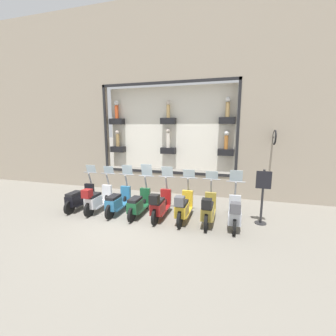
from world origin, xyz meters
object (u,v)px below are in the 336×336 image
(scooter_olive_1, at_px, (208,210))
(scooter_white_6, at_px, (97,199))
(scooter_black_7, at_px, (79,198))
(shop_sign_post, at_px, (263,195))
(scooter_yellow_2, at_px, (183,207))
(scooter_teal_5, at_px, (118,202))
(scooter_red_3, at_px, (160,205))
(scooter_silver_0, at_px, (235,213))
(scooter_green_4, at_px, (138,204))

(scooter_olive_1, bearing_deg, scooter_white_6, 90.11)
(scooter_black_7, relative_size, shop_sign_post, 1.02)
(scooter_yellow_2, relative_size, scooter_black_7, 1.01)
(scooter_olive_1, distance_m, scooter_teal_5, 3.19)
(scooter_olive_1, distance_m, scooter_red_3, 1.60)
(scooter_silver_0, bearing_deg, scooter_white_6, 90.00)
(scooter_olive_1, relative_size, scooter_yellow_2, 1.00)
(scooter_white_6, relative_size, shop_sign_post, 1.03)
(scooter_silver_0, bearing_deg, scooter_yellow_2, 89.68)
(shop_sign_post, bearing_deg, scooter_red_3, 99.39)
(scooter_green_4, bearing_deg, scooter_red_3, -94.13)
(scooter_silver_0, xyz_separation_m, scooter_white_6, (0.00, 4.79, 0.00))
(scooter_yellow_2, height_order, scooter_black_7, scooter_yellow_2)
(scooter_red_3, distance_m, scooter_green_4, 0.80)
(scooter_red_3, distance_m, scooter_black_7, 3.19)
(scooter_olive_1, distance_m, scooter_yellow_2, 0.80)
(scooter_silver_0, distance_m, scooter_red_3, 2.40)
(scooter_red_3, xyz_separation_m, scooter_black_7, (0.05, 3.19, -0.06))
(scooter_silver_0, xyz_separation_m, scooter_black_7, (0.06, 5.59, -0.04))
(scooter_red_3, height_order, scooter_black_7, scooter_red_3)
(scooter_green_4, relative_size, scooter_black_7, 1.00)
(scooter_red_3, distance_m, scooter_white_6, 2.40)
(scooter_red_3, bearing_deg, shop_sign_post, -80.61)
(scooter_teal_5, bearing_deg, scooter_white_6, 94.63)
(scooter_olive_1, xyz_separation_m, scooter_teal_5, (0.06, 3.19, -0.05))
(scooter_silver_0, relative_size, shop_sign_post, 1.02)
(scooter_red_3, height_order, shop_sign_post, shop_sign_post)
(scooter_olive_1, bearing_deg, scooter_teal_5, 88.98)
(scooter_black_7, bearing_deg, scooter_yellow_2, -90.75)
(scooter_black_7, xyz_separation_m, shop_sign_post, (0.48, -6.40, 0.53))
(scooter_red_3, xyz_separation_m, scooter_teal_5, (0.06, 1.60, -0.05))
(scooter_olive_1, bearing_deg, shop_sign_post, -71.80)
(scooter_red_3, xyz_separation_m, shop_sign_post, (0.53, -3.21, 0.47))
(scooter_yellow_2, height_order, scooter_teal_5, scooter_teal_5)
(scooter_olive_1, bearing_deg, scooter_silver_0, -90.59)
(scooter_silver_0, relative_size, scooter_teal_5, 1.00)
(scooter_silver_0, relative_size, scooter_olive_1, 0.99)
(scooter_yellow_2, xyz_separation_m, scooter_teal_5, (0.06, 2.40, -0.05))
(shop_sign_post, bearing_deg, scooter_green_4, 96.73)
(scooter_yellow_2, bearing_deg, scooter_green_4, 87.99)
(scooter_green_4, xyz_separation_m, scooter_black_7, (-0.00, 2.40, -0.01))
(scooter_silver_0, bearing_deg, scooter_red_3, 89.82)
(shop_sign_post, bearing_deg, scooter_silver_0, 123.48)
(scooter_black_7, bearing_deg, scooter_red_3, -90.97)
(scooter_teal_5, height_order, scooter_white_6, scooter_teal_5)
(scooter_silver_0, distance_m, scooter_olive_1, 0.80)
(scooter_red_3, xyz_separation_m, scooter_green_4, (0.06, 0.80, -0.05))
(scooter_olive_1, height_order, scooter_green_4, scooter_green_4)
(scooter_silver_0, height_order, scooter_teal_5, scooter_silver_0)
(scooter_black_7, distance_m, shop_sign_post, 6.44)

